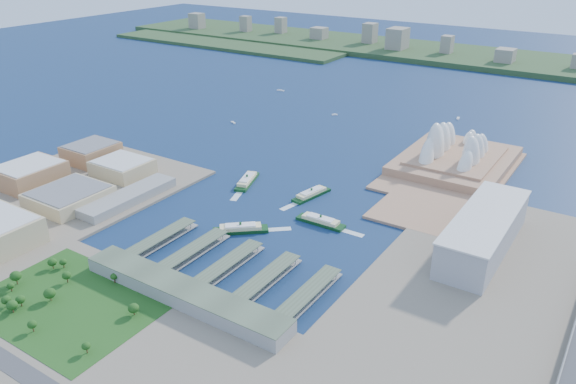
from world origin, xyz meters
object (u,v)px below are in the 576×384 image
Objects in this scene: ferry_c at (240,227)px; opera_house at (458,143)px; ferry_a at (247,179)px; ferry_d at (321,219)px; toaster_building at (484,232)px; ferry_b at (312,192)px.

opera_house is at bearing -63.57° from ferry_c.
ferry_d is (127.78, -42.73, -0.26)m from ferry_a.
opera_house reaches higher than ferry_c.
ferry_d is at bearing -85.51° from ferry_c.
opera_house reaches higher than toaster_building.
toaster_building reaches higher than ferry_a.
ferry_a is 122.84m from ferry_c.
ferry_d is at bearing -167.47° from toaster_building.
ferry_a is (-193.79, -191.95, -26.69)m from opera_house.
ferry_c is at bearing -113.09° from opera_house.
ferry_b is at bearing -120.78° from opera_house.
ferry_a is 85.80m from ferry_b.
ferry_d is at bearing -37.34° from ferry_a.
ferry_a is at bearing -6.62° from ferry_c.
ferry_c is at bearing -156.43° from toaster_building.
ferry_c is (68.44, -102.01, -0.03)m from ferry_a.
toaster_building is at bearing -20.47° from ferry_a.
opera_house is 219.62m from toaster_building.
opera_house is 3.37× the size of ferry_b.
toaster_building is 2.90× the size of ferry_b.
opera_house is 1.16× the size of toaster_building.
opera_house is 3.22× the size of ferry_c.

